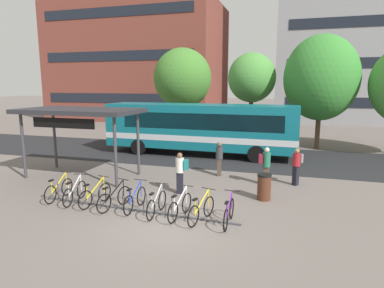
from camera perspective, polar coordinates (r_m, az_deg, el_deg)
The scene contains 24 objects.
ground at distance 11.15m, azimuth -3.84°, elevation -13.27°, with size 200.00×200.00×0.00m, color #6B605B.
bus_lane_asphalt at distance 20.93m, azimuth 6.32°, elevation -2.11°, with size 80.00×7.20×0.01m, color #232326.
city_bus at distance 21.06m, azimuth 1.19°, elevation 2.92°, with size 12.06×2.74×3.20m.
bike_rack at distance 12.20m, azimuth -9.75°, elevation -10.81°, with size 7.62×0.45×0.70m.
parked_bicycle_yellow_0 at distance 14.07m, azimuth -21.83°, elevation -7.30°, with size 0.52×1.72×0.99m.
parked_bicycle_white_1 at distance 13.49m, azimuth -19.43°, elevation -7.88°, with size 0.52×1.72×0.99m.
parked_bicycle_yellow_2 at distance 12.99m, azimuth -16.25°, elevation -8.40°, with size 0.52×1.71×0.99m.
parked_bicycle_black_3 at distance 12.45m, azimuth -13.16°, elevation -9.07°, with size 0.61×1.68×0.99m.
parked_bicycle_blue_4 at distance 12.18m, azimuth -9.72°, elevation -9.38°, with size 0.52×1.72×0.99m.
parked_bicycle_silver_5 at distance 11.67m, azimuth -6.07°, elevation -10.19°, with size 0.52×1.72×0.99m.
parked_bicycle_white_6 at distance 11.38m, azimuth -2.07°, elevation -10.67°, with size 0.52×1.71×0.99m.
parked_bicycle_yellow_7 at distance 11.07m, azimuth 1.61°, elevation -11.27°, with size 0.62×1.68×0.99m.
parked_bicycle_purple_8 at distance 10.90m, azimuth 6.32°, elevation -11.69°, with size 0.52×1.72×0.99m.
transit_shelter at distance 16.68m, azimuth -18.72°, elevation 4.99°, with size 5.74×3.04×3.30m.
commuter_red_pack_0 at distance 16.34m, azimuth 4.69°, elevation -2.12°, with size 0.42×0.58×1.67m.
commuter_maroon_pack_1 at distance 15.13m, azimuth 12.51°, elevation -3.27°, with size 0.56×0.39×1.70m.
commuter_grey_pack_2 at distance 15.46m, azimuth 17.49°, elevation -3.27°, with size 0.53×0.61×1.66m.
commuter_teal_pack_3 at distance 13.61m, azimuth -1.96°, elevation -4.48°, with size 0.57×0.40×1.71m.
trash_bin at distance 13.30m, azimuth 12.24°, elevation -7.18°, with size 0.55×0.55×1.03m.
street_tree_0 at distance 28.87m, azimuth -1.65°, elevation 11.16°, with size 4.90×4.90×7.48m.
street_tree_1 at distance 25.35m, azimuth 10.21°, elevation 11.06°, with size 3.49×3.49×6.74m.
street_tree_2 at distance 24.45m, azimuth 21.24°, elevation 10.50°, with size 4.93×4.93×7.74m.
building_left_wing at distance 45.69m, azimuth -8.79°, elevation 13.46°, with size 20.99×12.92×14.31m.
building_right_wing at distance 46.19m, azimuth 27.89°, elevation 16.47°, with size 20.19×11.51×20.83m.
Camera 1 is at (3.62, -9.57, 4.43)m, focal length 31.14 mm.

